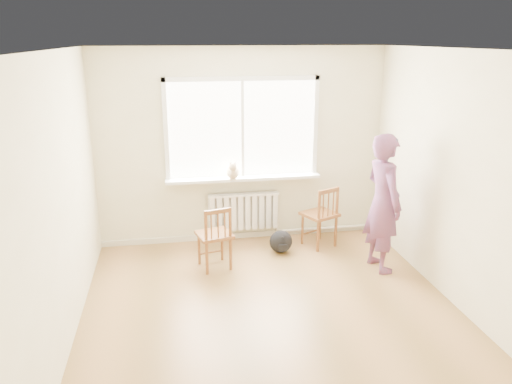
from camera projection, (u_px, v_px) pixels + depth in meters
name	position (u px, v px, depth m)	size (l,w,h in m)	color
floor	(275.00, 319.00, 5.20)	(4.50, 4.50, 0.00)	#A17242
ceiling	(278.00, 50.00, 4.39)	(4.50, 4.50, 0.00)	white
back_wall	(242.00, 147.00, 6.91)	(4.00, 0.01, 2.70)	beige
window	(242.00, 125.00, 6.79)	(2.12, 0.05, 1.42)	white
windowsill	(244.00, 178.00, 6.93)	(2.15, 0.22, 0.04)	white
radiator	(244.00, 211.00, 7.09)	(1.00, 0.12, 0.55)	white
heating_pipe	(326.00, 228.00, 7.44)	(0.04, 0.04, 1.40)	silver
baseboard	(243.00, 235.00, 7.29)	(4.00, 0.03, 0.08)	beige
chair_left	(216.00, 238.00, 6.21)	(0.49, 0.48, 0.83)	brown
chair_right	(322.00, 217.00, 6.87)	(0.56, 0.55, 0.87)	brown
person	(383.00, 203.00, 6.10)	(0.63, 0.41, 1.73)	#D0454D
cat	(233.00, 171.00, 6.78)	(0.20, 0.41, 0.27)	beige
backpack	(281.00, 242.00, 6.75)	(0.31, 0.23, 0.31)	black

